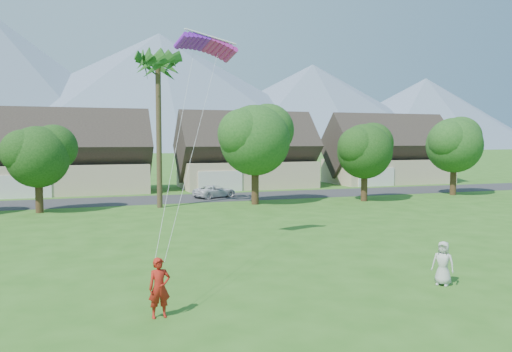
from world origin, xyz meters
name	(u,v)px	position (x,y,z in m)	size (l,w,h in m)	color
ground	(368,333)	(0.00, 0.00, 0.00)	(500.00, 500.00, 0.00)	#2D6019
street	(173,199)	(0.00, 34.00, 0.01)	(90.00, 7.00, 0.01)	#2D2D30
kite_flyer	(159,288)	(-5.46, 3.17, 0.93)	(0.68, 0.45, 1.87)	#A61D13
watcher	(443,263)	(5.18, 3.23, 0.84)	(0.82, 0.53, 1.67)	#B8B8B3
parked_car	(215,191)	(3.94, 34.00, 0.59)	(1.96, 4.26, 1.18)	silver
mountain_ridge	(122,95)	(10.40, 260.00, 29.07)	(540.00, 240.00, 70.00)	slate
houses_row	(164,159)	(0.49, 42.99, 3.44)	(72.75, 8.19, 8.86)	beige
tree_row	(171,147)	(-1.14, 27.92, 4.89)	(62.27, 6.67, 8.45)	#47301C
fan_palm	(158,60)	(-2.00, 28.50, 11.80)	(3.00, 3.00, 13.80)	#4C3D26
parafoil_kite	(206,44)	(-1.82, 12.29, 10.21)	(3.26, 1.41, 0.50)	purple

